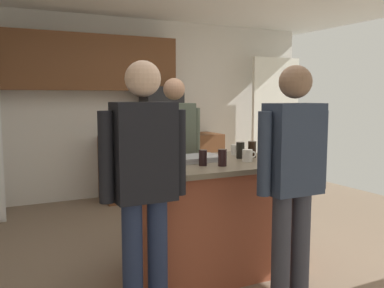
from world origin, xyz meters
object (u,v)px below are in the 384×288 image
glass_dark_ale (240,150)px  tumbler_amber (148,153)px  kitchen_island (208,216)px  glass_short_whisky (203,158)px  glass_stout_tall (222,158)px  glass_pilsner (252,149)px  person_guest_right (174,148)px  person_host_foreground (144,176)px  mug_blue_stoneware (248,155)px  serving_tray (195,158)px  person_guest_by_door (293,171)px  microwave_over_range (161,98)px  mug_ceramic_white (235,150)px

glass_dark_ale → tumbler_amber: (-0.76, 0.23, -0.00)m
kitchen_island → glass_short_whisky: bearing=-130.6°
glass_stout_tall → glass_pilsner: size_ratio=0.91×
person_guest_right → glass_short_whisky: (-0.19, -0.97, 0.05)m
person_host_foreground → mug_blue_stoneware: bearing=-14.4°
person_host_foreground → serving_tray: 0.93m
kitchen_island → person_guest_by_door: 0.96m
microwave_over_range → tumbler_amber: size_ratio=4.16×
kitchen_island → person_guest_right: 0.95m
glass_short_whisky → serving_tray: 0.25m
kitchen_island → glass_short_whisky: (-0.13, -0.15, 0.52)m
kitchen_island → glass_dark_ale: size_ratio=9.57×
kitchen_island → glass_pilsner: bearing=5.6°
person_guest_by_door → mug_blue_stoneware: person_guest_by_door is taller
person_host_foreground → mug_ceramic_white: person_host_foreground is taller
kitchen_island → person_guest_by_door: size_ratio=0.81×
person_guest_by_door → person_guest_right: bearing=-9.5°
microwave_over_range → person_host_foreground: person_host_foreground is taller
person_host_foreground → glass_pilsner: (1.23, 0.60, 0.03)m
glass_stout_tall → serving_tray: 0.33m
glass_stout_tall → glass_short_whisky: (-0.13, 0.08, -0.00)m
microwave_over_range → glass_dark_ale: size_ratio=3.95×
tumbler_amber → serving_tray: tumbler_amber is taller
glass_stout_tall → glass_short_whisky: glass_stout_tall is taller
glass_dark_ale → serving_tray: 0.43m
person_guest_by_door → glass_dark_ale: 0.85m
person_guest_by_door → person_guest_right: size_ratio=1.02×
glass_stout_tall → serving_tray: (-0.07, 0.32, -0.04)m
serving_tray → glass_stout_tall: bearing=-76.9°
person_guest_by_door → serving_tray: 0.93m
tumbler_amber → mug_blue_stoneware: bearing=-29.3°
tumbler_amber → serving_tray: (0.34, -0.19, -0.05)m
microwave_over_range → person_guest_by_door: bearing=-98.0°
person_guest_right → tumbler_amber: bearing=-37.4°
kitchen_island → serving_tray: serving_tray is taller
microwave_over_range → glass_dark_ale: bearing=-97.8°
microwave_over_range → kitchen_island: size_ratio=0.41×
glass_stout_tall → serving_tray: glass_stout_tall is taller
kitchen_island → person_host_foreground: size_ratio=0.80×
person_host_foreground → mug_ceramic_white: bearing=-2.0°
person_host_foreground → mug_blue_stoneware: person_host_foreground is taller
mug_ceramic_white → glass_short_whisky: bearing=-144.2°
person_guest_by_door → glass_short_whisky: 0.73m
kitchen_island → mug_ceramic_white: 0.70m
person_guest_right → tumbler_amber: 0.73m
kitchen_island → glass_short_whisky: glass_short_whisky is taller
glass_stout_tall → kitchen_island: bearing=88.5°
glass_pilsner → microwave_over_range: bearing=84.8°
kitchen_island → tumbler_amber: (-0.42, 0.27, 0.53)m
kitchen_island → serving_tray: 0.50m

